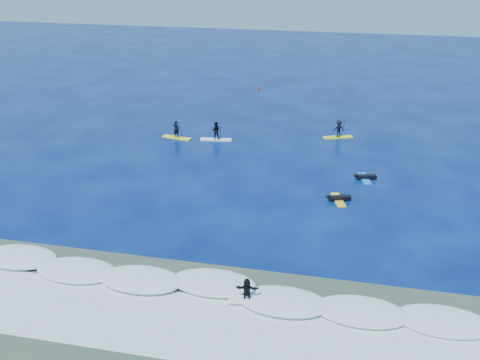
% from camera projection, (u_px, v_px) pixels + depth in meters
% --- Properties ---
extents(ground, '(160.00, 160.00, 0.00)m').
position_uv_depth(ground, '(234.00, 207.00, 38.21)').
color(ground, '#030E48').
rests_on(ground, ground).
extents(shallow_water, '(90.00, 13.00, 0.01)m').
position_uv_depth(shallow_water, '(170.00, 337.00, 25.74)').
color(shallow_water, '#34483A').
rests_on(shallow_water, ground).
extents(breaking_wave, '(40.00, 6.00, 0.30)m').
position_uv_depth(breaking_wave, '(194.00, 288.00, 29.30)').
color(breaking_wave, white).
rests_on(breaking_wave, ground).
extents(whitewater, '(34.00, 5.00, 0.02)m').
position_uv_depth(whitewater, '(176.00, 324.00, 26.63)').
color(whitewater, silver).
rests_on(whitewater, ground).
extents(sup_paddler_left, '(2.97, 1.27, 2.02)m').
position_uv_depth(sup_paddler_left, '(176.00, 132.00, 51.02)').
color(sup_paddler_left, '#FDFF1B').
rests_on(sup_paddler_left, ground).
extents(sup_paddler_center, '(3.04, 1.09, 2.08)m').
position_uv_depth(sup_paddler_center, '(216.00, 132.00, 50.49)').
color(sup_paddler_center, white).
rests_on(sup_paddler_center, ground).
extents(sup_paddler_right, '(2.90, 1.70, 1.99)m').
position_uv_depth(sup_paddler_right, '(338.00, 130.00, 51.09)').
color(sup_paddler_right, yellow).
rests_on(sup_paddler_right, ground).
extents(prone_paddler_near, '(1.82, 2.39, 0.48)m').
position_uv_depth(prone_paddler_near, '(338.00, 199.00, 39.04)').
color(prone_paddler_near, yellow).
rests_on(prone_paddler_near, ground).
extents(prone_paddler_far, '(1.82, 2.37, 0.48)m').
position_uv_depth(prone_paddler_far, '(365.00, 177.00, 42.50)').
color(prone_paddler_far, '#1C7ED3').
rests_on(prone_paddler_far, ground).
extents(wave_surfer, '(2.02, 0.74, 1.43)m').
position_uv_depth(wave_surfer, '(247.00, 291.00, 27.72)').
color(wave_surfer, white).
rests_on(wave_surfer, breaking_wave).
extents(marker_buoy, '(0.26, 0.26, 0.61)m').
position_uv_depth(marker_buoy, '(259.00, 88.00, 67.18)').
color(marker_buoy, red).
rests_on(marker_buoy, ground).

